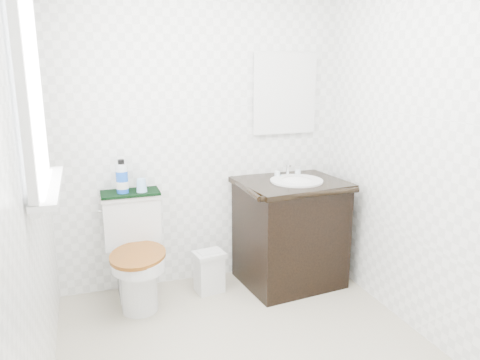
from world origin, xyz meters
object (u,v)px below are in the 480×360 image
mouthwash_bottle (122,178)px  cup (142,185)px  trash_bin (209,271)px  vanity (290,229)px  toilet (135,257)px

mouthwash_bottle → cup: mouthwash_bottle is taller
trash_bin → cup: cup is taller
vanity → trash_bin: (-0.64, 0.04, -0.27)m
trash_bin → mouthwash_bottle: mouthwash_bottle is taller
trash_bin → mouthwash_bottle: (-0.58, 0.14, 0.74)m
trash_bin → cup: size_ratio=3.29×
trash_bin → cup: (-0.45, 0.12, 0.68)m
mouthwash_bottle → cup: bearing=-6.9°
mouthwash_bottle → cup: size_ratio=2.50×
toilet → cup: size_ratio=8.09×
vanity → mouthwash_bottle: size_ratio=3.85×
vanity → cup: vanity is taller
toilet → mouthwash_bottle: bearing=115.5°
mouthwash_bottle → cup: 0.14m
trash_bin → cup: bearing=164.9°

